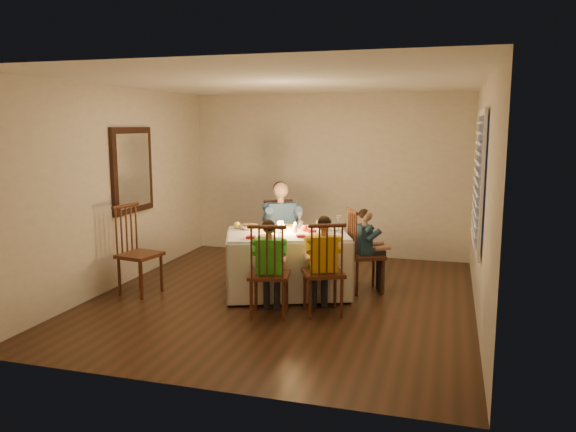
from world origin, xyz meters
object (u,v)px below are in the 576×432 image
(chair_end, at_px, (365,291))
(child_yellow, at_px, (323,313))
(child_green, at_px, (270,316))
(serving_bowl, at_px, (249,227))
(child_teal, at_px, (365,291))
(chair_near_right, at_px, (323,313))
(chair_extra, at_px, (141,293))
(chair_near_left, at_px, (270,316))
(adult, at_px, (281,276))
(chair_adult, at_px, (281,276))
(dining_table, at_px, (287,250))

(chair_end, bearing_deg, child_yellow, 134.99)
(child_green, bearing_deg, serving_bowl, -69.39)
(child_teal, bearing_deg, chair_near_right, 134.99)
(chair_near_right, bearing_deg, chair_extra, -26.75)
(chair_near_right, distance_m, child_green, 0.60)
(chair_near_left, xyz_separation_m, adult, (-0.37, 1.65, 0.00))
(chair_end, xyz_separation_m, child_yellow, (-0.33, -0.99, 0.00))
(chair_adult, bearing_deg, dining_table, -97.28)
(child_green, xyz_separation_m, child_teal, (0.88, 1.23, 0.00))
(dining_table, relative_size, child_teal, 1.67)
(adult, bearing_deg, child_yellow, -86.34)
(chair_extra, relative_size, child_yellow, 1.01)
(adult, xyz_separation_m, child_green, (0.37, -1.65, 0.00))
(chair_end, height_order, serving_bowl, serving_bowl)
(chair_adult, height_order, chair_near_left, same)
(chair_near_right, height_order, serving_bowl, serving_bowl)
(chair_end, bearing_deg, chair_near_left, 117.83)
(dining_table, relative_size, chair_adult, 1.68)
(chair_end, distance_m, child_green, 1.52)
(chair_near_right, relative_size, chair_end, 1.00)
(dining_table, bearing_deg, chair_end, -0.19)
(chair_adult, height_order, chair_end, same)
(serving_bowl, bearing_deg, chair_near_right, -31.85)
(chair_adult, bearing_deg, child_yellow, -86.34)
(dining_table, xyz_separation_m, chair_near_right, (0.61, -0.64, -0.56))
(chair_end, bearing_deg, chair_extra, 81.63)
(chair_end, height_order, child_yellow, child_yellow)
(adult, xyz_separation_m, serving_bowl, (-0.21, -0.71, 0.81))
(chair_near_right, xyz_separation_m, adult, (-0.92, 1.41, 0.00))
(child_green, distance_m, serving_bowl, 1.37)
(chair_near_left, distance_m, child_yellow, 0.60)
(chair_near_right, height_order, adult, adult)
(adult, height_order, child_green, adult)
(chair_near_right, relative_size, child_green, 0.97)
(dining_table, distance_m, child_teal, 1.14)
(chair_near_right, bearing_deg, adult, -81.10)
(chair_near_right, distance_m, chair_extra, 2.37)
(chair_near_left, xyz_separation_m, chair_end, (0.88, 1.23, 0.00))
(adult, bearing_deg, child_green, -106.95)
(child_yellow, bearing_deg, serving_bowl, -56.06)
(child_yellow, bearing_deg, chair_near_right, 180.00)
(child_green, bearing_deg, chair_extra, -21.58)
(dining_table, xyz_separation_m, adult, (-0.31, 0.77, -0.56))
(child_yellow, bearing_deg, chair_adult, -81.10)
(chair_end, relative_size, chair_extra, 0.94)
(dining_table, height_order, child_teal, dining_table)
(adult, xyz_separation_m, child_teal, (1.25, -0.42, 0.00))
(chair_end, xyz_separation_m, serving_bowl, (-1.46, -0.29, 0.81))
(child_green, xyz_separation_m, child_yellow, (0.55, 0.24, 0.00))
(chair_near_right, bearing_deg, chair_near_left, -0.58)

